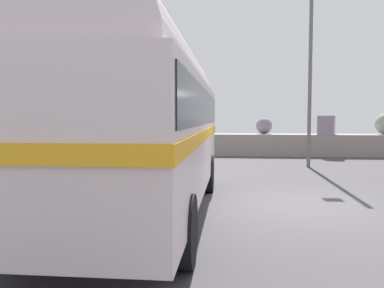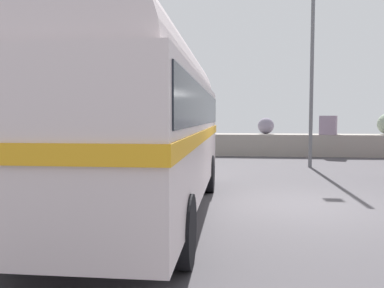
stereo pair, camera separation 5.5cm
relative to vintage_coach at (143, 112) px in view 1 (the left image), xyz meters
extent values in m
cube|color=#423F43|center=(3.15, 1.37, -2.04)|extent=(32.00, 26.00, 0.02)
cube|color=gray|center=(3.15, 13.17, -1.50)|extent=(31.36, 1.80, 1.10)
cube|color=gray|center=(-9.28, 12.71, -0.42)|extent=(1.16, 1.27, 1.06)
sphere|color=gray|center=(-6.44, 13.22, -0.49)|extent=(0.92, 0.92, 0.92)
sphere|color=gray|center=(-2.68, 12.80, -0.33)|extent=(1.25, 1.25, 1.25)
sphere|color=gray|center=(-0.23, 13.04, -0.31)|extent=(1.27, 1.27, 1.27)
sphere|color=gray|center=(3.33, 13.46, -0.53)|extent=(0.83, 0.83, 0.83)
cube|color=gray|center=(6.33, 12.77, -0.48)|extent=(1.02, 1.13, 0.94)
cylinder|color=black|center=(-1.12, 2.59, -1.55)|extent=(0.29, 0.96, 0.96)
cylinder|color=black|center=(1.09, 2.61, -1.55)|extent=(0.29, 0.96, 0.96)
cylinder|color=black|center=(-1.09, -2.61, -1.55)|extent=(0.29, 0.96, 0.96)
cylinder|color=black|center=(1.12, -2.60, -1.55)|extent=(0.29, 0.96, 0.96)
cube|color=silver|center=(0.00, 0.00, -0.48)|extent=(2.45, 8.41, 2.10)
cylinder|color=silver|center=(0.00, 0.00, 0.57)|extent=(2.25, 8.08, 2.20)
cube|color=gold|center=(0.00, 0.00, -0.42)|extent=(2.50, 8.50, 0.20)
cube|color=black|center=(0.00, 0.00, 0.10)|extent=(2.48, 8.08, 0.64)
cube|color=silver|center=(-0.02, 4.27, -1.35)|extent=(2.28, 0.17, 0.28)
cylinder|color=black|center=(-3.10, 2.83, -1.55)|extent=(0.31, 0.97, 0.96)
cube|color=silver|center=(-4.14, 4.53, -1.35)|extent=(2.28, 0.23, 0.28)
cylinder|color=#5B5B60|center=(4.66, 8.25, 1.61)|extent=(0.14, 0.14, 7.31)
camera|label=1|loc=(1.74, -7.54, -0.10)|focal=37.10mm
camera|label=2|loc=(1.80, -7.53, -0.10)|focal=37.10mm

